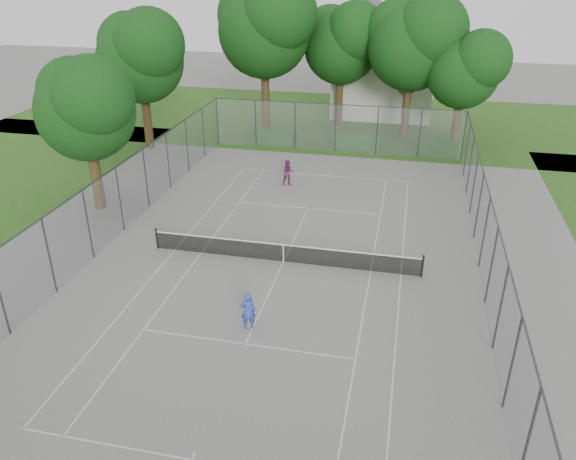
% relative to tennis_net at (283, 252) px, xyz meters
% --- Properties ---
extents(ground, '(120.00, 120.00, 0.00)m').
position_rel_tennis_net_xyz_m(ground, '(0.00, 0.00, -0.51)').
color(ground, slate).
rests_on(ground, ground).
extents(grass_far, '(60.00, 20.00, 0.00)m').
position_rel_tennis_net_xyz_m(grass_far, '(0.00, 26.00, -0.51)').
color(grass_far, '#264E16').
rests_on(grass_far, ground).
extents(court_markings, '(11.03, 23.83, 0.01)m').
position_rel_tennis_net_xyz_m(court_markings, '(0.00, 0.00, -0.50)').
color(court_markings, beige).
rests_on(court_markings, ground).
extents(tennis_net, '(12.87, 0.10, 1.10)m').
position_rel_tennis_net_xyz_m(tennis_net, '(0.00, 0.00, 0.00)').
color(tennis_net, black).
rests_on(tennis_net, ground).
extents(perimeter_fence, '(18.08, 34.08, 3.52)m').
position_rel_tennis_net_xyz_m(perimeter_fence, '(0.00, 0.00, 1.30)').
color(perimeter_fence, '#38383D').
rests_on(perimeter_fence, ground).
extents(tree_far_left, '(8.36, 7.63, 12.02)m').
position_rel_tennis_net_xyz_m(tree_far_left, '(-6.50, 22.22, 7.75)').
color(tree_far_left, '#3A2915').
rests_on(tree_far_left, ground).
extents(tree_far_midleft, '(6.95, 6.35, 9.99)m').
position_rel_tennis_net_xyz_m(tree_far_midleft, '(-0.71, 24.62, 6.36)').
color(tree_far_midleft, '#3A2915').
rests_on(tree_far_midleft, ground).
extents(tree_far_midright, '(7.52, 6.86, 10.80)m').
position_rel_tennis_net_xyz_m(tree_far_midright, '(4.95, 21.95, 6.91)').
color(tree_far_midright, '#3A2915').
rests_on(tree_far_midright, ground).
extents(tree_far_right, '(5.98, 5.46, 8.60)m').
position_rel_tennis_net_xyz_m(tree_far_right, '(8.71, 20.22, 5.39)').
color(tree_far_right, '#3A2915').
rests_on(tree_far_right, ground).
extents(tree_side_back, '(7.01, 6.40, 10.07)m').
position_rel_tennis_net_xyz_m(tree_side_back, '(-13.65, 14.91, 6.41)').
color(tree_side_back, '#3A2915').
rests_on(tree_side_back, ground).
extents(tree_side_front, '(6.05, 5.52, 8.70)m').
position_rel_tennis_net_xyz_m(tree_side_front, '(-11.64, 3.95, 5.46)').
color(tree_side_front, '#3A2915').
rests_on(tree_side_front, ground).
extents(hedge_left, '(3.78, 1.13, 0.94)m').
position_rel_tennis_net_xyz_m(hedge_left, '(-5.06, 17.99, -0.04)').
color(hedge_left, '#1D4E19').
rests_on(hedge_left, ground).
extents(hedge_mid, '(3.57, 1.02, 1.12)m').
position_rel_tennis_net_xyz_m(hedge_mid, '(1.45, 18.11, 0.05)').
color(hedge_mid, '#1D4E19').
rests_on(hedge_mid, ground).
extents(hedge_right, '(2.92, 1.07, 0.88)m').
position_rel_tennis_net_xyz_m(hedge_right, '(7.50, 18.25, -0.07)').
color(hedge_right, '#1D4E19').
rests_on(hedge_right, ground).
extents(house, '(8.50, 6.59, 10.58)m').
position_rel_tennis_net_xyz_m(house, '(2.59, 28.75, 3.75)').
color(house, silver).
rests_on(house, ground).
extents(girl_player, '(0.68, 0.58, 1.59)m').
position_rel_tennis_net_xyz_m(girl_player, '(-0.16, -5.39, 0.28)').
color(girl_player, '#2F44B2').
rests_on(girl_player, ground).
extents(woman_player, '(0.93, 0.80, 1.65)m').
position_rel_tennis_net_xyz_m(woman_player, '(-1.91, 9.67, 0.31)').
color(woman_player, '#74265E').
rests_on(woman_player, ground).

